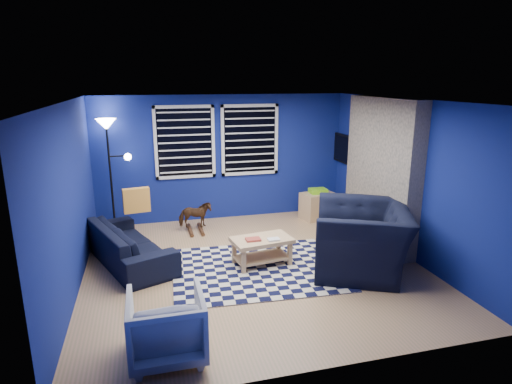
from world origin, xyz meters
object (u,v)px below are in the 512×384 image
tv (346,150)px  armchair_bent (167,326)px  sofa (129,244)px  armchair_big (362,239)px  coffee_table (262,246)px  rocking_horse (195,215)px  cabinet (318,205)px  floor_lamp (109,140)px

tv → armchair_bent: bearing=-134.7°
sofa → armchair_big: 3.58m
armchair_big → sofa: bearing=-84.5°
armchair_bent → coffee_table: bearing=-128.4°
tv → rocking_horse: size_ratio=1.66×
cabinet → coffee_table: bearing=-145.3°
rocking_horse → floor_lamp: 2.06m
tv → coffee_table: 3.22m
armchair_bent → tv: bearing=-134.5°
tv → armchair_big: (-0.91, -2.48, -0.91)m
coffee_table → cabinet: 2.56m
armchair_big → coffee_table: size_ratio=1.56×
sofa → coffee_table: bearing=-129.4°
rocking_horse → cabinet: 2.53m
armchair_big → rocking_horse: size_ratio=2.51×
tv → sofa: tv is taller
armchair_bent → cabinet: armchair_bent is taller
tv → cabinet: bearing=-175.3°
sofa → cabinet: (3.70, 1.27, -0.02)m
rocking_horse → coffee_table: bearing=-153.4°
tv → sofa: 4.63m
floor_lamp → coffee_table: bearing=-44.2°
floor_lamp → armchair_big: bearing=-36.7°
tv → armchair_big: tv is taller
armchair_bent → floor_lamp: floor_lamp is taller
tv → sofa: bearing=-163.0°
armchair_big → rocking_horse: (-2.21, 2.27, -0.17)m
tv → cabinet: tv is taller
cabinet → armchair_big: bearing=-110.8°
tv → coffee_table: bearing=-139.8°
coffee_table → rocking_horse: bearing=115.0°
armchair_big → floor_lamp: bearing=-102.1°
armchair_bent → rocking_horse: size_ratio=1.30×
floor_lamp → rocking_horse: bearing=-17.5°
sofa → cabinet: 3.91m
tv → armchair_bent: (-3.85, -3.89, -1.04)m
tv → armchair_big: bearing=-110.2°
sofa → armchair_bent: armchair_bent is taller
coffee_table → cabinet: (1.71, 1.91, -0.03)m
tv → floor_lamp: bearing=176.9°
armchair_bent → cabinet: bearing=-130.1°
armchair_big → armchair_bent: (-2.94, -1.41, -0.13)m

